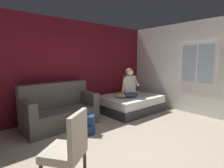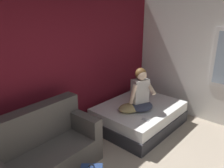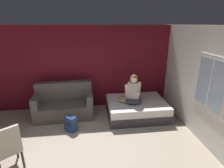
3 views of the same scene
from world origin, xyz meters
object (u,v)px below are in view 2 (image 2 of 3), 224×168
object	(u,v)px
couch	(42,152)
cell_phone	(145,120)
bed	(139,115)
throw_pillow	(130,108)
person_seated	(140,93)

from	to	relation	value
couch	cell_phone	xyz separation A→B (m)	(1.76, -0.69, 0.09)
bed	couch	world-z (taller)	couch
bed	throw_pillow	distance (m)	0.48
cell_phone	person_seated	bearing A→B (deg)	35.47
couch	throw_pillow	bearing A→B (deg)	-7.62
couch	cell_phone	bearing A→B (deg)	-21.50
bed	cell_phone	world-z (taller)	cell_phone
bed	person_seated	xyz separation A→B (m)	(-0.15, -0.12, 0.60)
bed	cell_phone	size ratio (longest dim) A/B	12.56
person_seated	cell_phone	world-z (taller)	person_seated
person_seated	cell_phone	xyz separation A→B (m)	(-0.30, -0.34, -0.35)
couch	cell_phone	size ratio (longest dim) A/B	12.04
couch	bed	bearing A→B (deg)	-6.06
throw_pillow	cell_phone	bearing A→B (deg)	-101.27
couch	person_seated	world-z (taller)	person_seated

